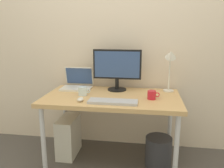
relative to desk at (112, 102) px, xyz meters
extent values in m
plane|color=#4C4742|center=(0.00, 0.00, -0.64)|extent=(6.00, 6.00, 0.00)
cube|color=beige|center=(0.00, 0.42, 0.66)|extent=(4.40, 0.04, 2.60)
cube|color=tan|center=(0.00, 0.00, 0.04)|extent=(1.33, 0.73, 0.04)
cylinder|color=silver|center=(-0.60, -0.30, -0.31)|extent=(0.04, 0.04, 0.66)
cylinder|color=silver|center=(0.60, -0.30, -0.31)|extent=(0.04, 0.04, 0.66)
cylinder|color=silver|center=(-0.60, 0.30, -0.31)|extent=(0.04, 0.04, 0.66)
cylinder|color=silver|center=(0.60, 0.30, -0.31)|extent=(0.04, 0.04, 0.66)
cylinder|color=black|center=(0.02, 0.23, 0.07)|extent=(0.20, 0.20, 0.01)
cylinder|color=black|center=(0.02, 0.23, 0.13)|extent=(0.04, 0.04, 0.11)
cube|color=black|center=(0.02, 0.23, 0.34)|extent=(0.51, 0.03, 0.31)
cube|color=#334C7F|center=(0.02, 0.22, 0.34)|extent=(0.47, 0.01, 0.27)
cube|color=silver|center=(-0.42, 0.19, 0.07)|extent=(0.32, 0.22, 0.02)
cube|color=silver|center=(-0.42, 0.32, 0.18)|extent=(0.32, 0.06, 0.21)
cube|color=#334C7F|center=(-0.42, 0.32, 0.19)|extent=(0.30, 0.04, 0.18)
cylinder|color=silver|center=(0.56, 0.26, 0.07)|extent=(0.11, 0.11, 0.01)
cylinder|color=silver|center=(0.56, 0.26, 0.25)|extent=(0.02, 0.02, 0.35)
cone|color=silver|center=(0.56, 0.22, 0.45)|extent=(0.11, 0.14, 0.13)
cube|color=#B2B2B7|center=(0.04, -0.22, 0.07)|extent=(0.44, 0.14, 0.02)
ellipsoid|color=silver|center=(-0.26, -0.22, 0.08)|extent=(0.06, 0.09, 0.03)
cylinder|color=red|center=(0.38, -0.05, 0.10)|extent=(0.08, 0.08, 0.08)
torus|color=red|center=(0.43, -0.05, 0.11)|extent=(0.05, 0.01, 0.05)
cylinder|color=silver|center=(-0.29, -0.02, 0.10)|extent=(0.09, 0.09, 0.09)
torus|color=silver|center=(-0.24, -0.02, 0.11)|extent=(0.05, 0.01, 0.05)
cube|color=silver|center=(-0.48, 0.05, -0.43)|extent=(0.18, 0.36, 0.42)
cylinder|color=#333338|center=(0.47, -0.03, -0.49)|extent=(0.26, 0.26, 0.30)
camera|label=1|loc=(0.33, -2.18, 0.70)|focal=37.33mm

